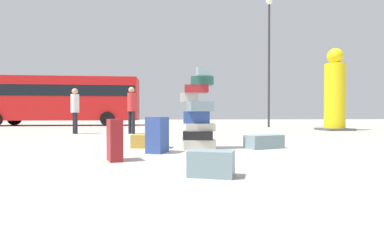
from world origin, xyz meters
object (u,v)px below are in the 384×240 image
at_px(person_tourist_with_camera, 132,106).
at_px(suitcase_slate_right_side, 211,163).
at_px(suitcase_tan_upright_blue, 150,141).
at_px(suitcase_maroon_foreground_near, 115,140).
at_px(suitcase_slate_left_side, 264,142).
at_px(suitcase_navy_foreground_far, 157,135).
at_px(lamp_post, 269,45).
at_px(yellow_dummy_statue, 335,94).
at_px(suitcase_tower, 198,117).
at_px(person_bearded_onlooker, 75,107).
at_px(parked_bus, 59,98).

bearing_deg(person_tourist_with_camera, suitcase_slate_right_side, -27.80).
height_order(suitcase_tan_upright_blue, suitcase_maroon_foreground_near, suitcase_maroon_foreground_near).
bearing_deg(suitcase_maroon_foreground_near, suitcase_slate_left_side, 8.84).
height_order(suitcase_navy_foreground_far, suitcase_tan_upright_blue, suitcase_navy_foreground_far).
xyz_separation_m(suitcase_tan_upright_blue, lamp_post, (6.51, 9.99, 4.50)).
bearing_deg(yellow_dummy_statue, suitcase_slate_right_side, -128.36).
distance_m(suitcase_tower, person_bearded_onlooker, 6.68).
bearing_deg(yellow_dummy_statue, parked_bus, 150.88).
bearing_deg(yellow_dummy_statue, lamp_post, 114.40).
bearing_deg(lamp_post, person_tourist_with_camera, -144.74).
xyz_separation_m(suitcase_slate_left_side, lamp_post, (4.13, 10.38, 4.50)).
bearing_deg(parked_bus, suitcase_tan_upright_blue, -65.29).
xyz_separation_m(suitcase_slate_left_side, person_bearded_onlooker, (-5.23, 5.51, 0.86)).
distance_m(suitcase_tower, suitcase_slate_right_side, 2.82).
xyz_separation_m(suitcase_tower, person_tourist_with_camera, (-1.76, 5.18, 0.37)).
height_order(suitcase_slate_left_side, person_bearded_onlooker, person_bearded_onlooker).
bearing_deg(suitcase_tower, suitcase_slate_right_side, -94.99).
distance_m(suitcase_navy_foreground_far, suitcase_tan_upright_blue, 0.91).
height_order(suitcase_tower, suitcase_slate_left_side, suitcase_tower).
height_order(suitcase_tower, person_tourist_with_camera, person_tourist_with_camera).
bearing_deg(yellow_dummy_statue, person_bearded_onlooker, -173.90).
distance_m(suitcase_slate_right_side, person_tourist_with_camera, 8.14).
xyz_separation_m(suitcase_navy_foreground_far, parked_bus, (-6.42, 15.22, 1.50)).
distance_m(suitcase_tower, suitcase_tan_upright_blue, 1.17).
distance_m(parked_bus, lamp_post, 13.79).
height_order(suitcase_tower, suitcase_maroon_foreground_near, suitcase_tower).
xyz_separation_m(suitcase_navy_foreground_far, suitcase_maroon_foreground_near, (-0.65, -0.90, -0.01)).
relative_size(suitcase_slate_left_side, suitcase_maroon_foreground_near, 1.22).
relative_size(suitcase_tower, person_tourist_with_camera, 0.95).
distance_m(person_tourist_with_camera, yellow_dummy_statue, 9.09).
distance_m(suitcase_tan_upright_blue, person_tourist_with_camera, 4.98).
xyz_separation_m(parked_bus, lamp_post, (12.78, -4.36, 2.81)).
xyz_separation_m(suitcase_tan_upright_blue, person_tourist_with_camera, (-0.77, 4.84, 0.89)).
relative_size(suitcase_tower, lamp_post, 0.23).
bearing_deg(suitcase_tan_upright_blue, parked_bus, 125.89).
bearing_deg(suitcase_slate_right_side, parked_bus, 132.84).
bearing_deg(person_bearded_onlooker, suitcase_slate_left_side, 14.99).
relative_size(suitcase_tan_upright_blue, suitcase_slate_right_side, 1.45).
height_order(suitcase_slate_left_side, suitcase_tan_upright_blue, same).
bearing_deg(parked_bus, person_tourist_with_camera, -58.83).
xyz_separation_m(suitcase_tan_upright_blue, suitcase_slate_right_side, (0.75, -3.10, 0.01)).
height_order(person_bearded_onlooker, yellow_dummy_statue, yellow_dummy_statue).
xyz_separation_m(suitcase_tan_upright_blue, suitcase_maroon_foreground_near, (-0.50, -1.78, 0.18)).
distance_m(suitcase_tower, yellow_dummy_statue, 9.83).
relative_size(suitcase_navy_foreground_far, person_bearded_onlooker, 0.39).
bearing_deg(lamp_post, person_bearded_onlooker, -152.50).
distance_m(suitcase_maroon_foreground_near, lamp_post, 14.36).
distance_m(person_bearded_onlooker, parked_bus, 9.88).
distance_m(suitcase_tower, suitcase_navy_foreground_far, 1.05).
relative_size(suitcase_tan_upright_blue, lamp_post, 0.10).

